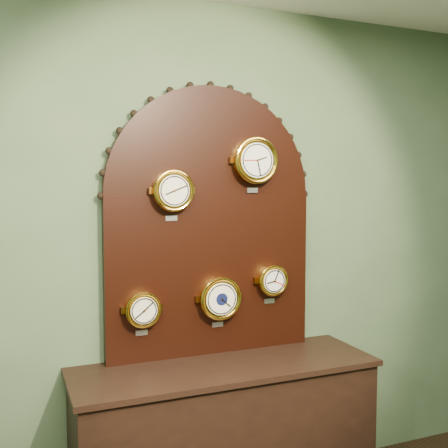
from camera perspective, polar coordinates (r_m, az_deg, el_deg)
name	(u,v)px	position (r m, az deg, el deg)	size (l,w,h in m)	color
wall_back	(208,252)	(3.08, -1.76, -3.01)	(4.00, 4.00, 0.00)	#486042
shop_counter	(225,442)	(3.13, 0.15, -22.10)	(1.60, 0.50, 0.80)	black
display_board	(211,213)	(3.01, -1.44, 1.14)	(1.26, 0.06, 1.53)	black
roman_clock	(173,191)	(2.87, -5.45, 3.54)	(0.22, 0.08, 0.28)	gold
arabic_clock	(255,160)	(3.04, 3.31, 6.75)	(0.26, 0.08, 0.31)	gold
hygrometer	(143,309)	(2.90, -8.62, -8.96)	(0.19, 0.08, 0.24)	gold
barometer	(220,298)	(3.02, -0.46, -7.87)	(0.24, 0.08, 0.29)	gold
tide_clock	(272,280)	(3.14, 5.11, -5.96)	(0.18, 0.08, 0.23)	gold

